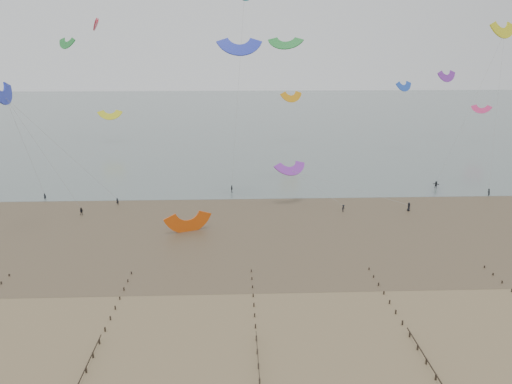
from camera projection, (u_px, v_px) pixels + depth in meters
ground at (223, 313)px, 63.77m from camera, size 500.00×500.00×0.00m
sea_and_shore at (206, 223)px, 96.64m from camera, size 500.00×665.00×0.03m
kitesurfer_lead at (117, 201)px, 107.69m from camera, size 0.63×0.47×1.56m
kitesurfers at (340, 196)px, 111.17m from camera, size 101.52×18.34×1.83m
grounded_kite at (189, 231)px, 92.20m from camera, size 9.10×8.20×4.10m
kites_airborne at (181, 82)px, 142.18m from camera, size 240.69×107.53×41.36m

